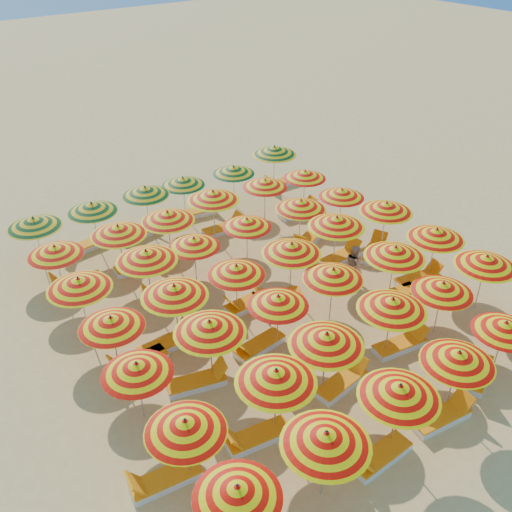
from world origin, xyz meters
The scene contains 71 objects.
ground centered at (0.00, 0.00, 0.00)m, with size 120.00×120.00×0.00m, color tan.
umbrella_0 centered at (-5.70, -6.62, 1.75)m, with size 1.96×1.96×1.98m.
umbrella_1 centered at (-3.47, -6.78, 1.91)m, with size 2.22×2.22×2.17m.
umbrella_2 centered at (-1.09, -6.76, 1.89)m, with size 2.22×2.22×2.14m.
umbrella_3 centered at (1.09, -6.81, 1.82)m, with size 2.24×2.24×2.06m.
umbrella_4 centered at (3.32, -6.74, 1.69)m, with size 2.11×2.11×1.91m.
umbrella_6 centered at (-5.71, -4.58, 1.79)m, with size 1.95×1.95×2.04m.
umbrella_7 centered at (-3.18, -4.65, 1.93)m, with size 2.17×2.17×2.20m.
umbrella_8 centered at (-1.25, -4.36, 1.93)m, with size 2.24×2.24×2.19m.
umbrella_9 centered at (1.33, -4.33, 1.91)m, with size 2.29×2.29×2.17m.
umbrella_10 centered at (3.37, -4.55, 1.77)m, with size 2.38×2.38×2.01m.
umbrella_11 centered at (5.56, -4.53, 1.88)m, with size 2.11×2.11×2.14m.
umbrella_12 centered at (-5.73, -2.19, 1.74)m, with size 2.25×2.25×1.98m.
umbrella_13 centered at (-3.46, -2.07, 1.91)m, with size 2.35×2.35×2.17m.
umbrella_14 centered at (-1.06, -2.05, 1.73)m, with size 2.41×2.41×1.96m.
umbrella_15 centered at (1.12, -2.08, 1.82)m, with size 2.59×2.59×2.07m.
umbrella_16 centered at (3.56, -2.43, 1.92)m, with size 2.28×2.28×2.18m.
umbrella_17 centered at (5.68, -2.43, 1.88)m, with size 2.35×2.35×2.13m.
umbrella_18 centered at (-5.49, -0.10, 1.76)m, with size 2.15×2.15×2.00m.
umbrella_19 centered at (-3.41, -0.03, 1.92)m, with size 2.59×2.59×2.18m.
umbrella_20 centered at (-1.15, -0.01, 1.76)m, with size 1.97×1.97×2.00m.
umbrella_21 centered at (0.97, -0.19, 1.90)m, with size 2.54×2.54×2.15m.
umbrella_22 centered at (3.38, 0.20, 1.95)m, with size 2.22×2.22×2.21m.
umbrella_23 centered at (5.75, -0.02, 1.90)m, with size 2.45×2.45×2.16m.
umbrella_24 centered at (-5.55, 2.08, 1.88)m, with size 2.32×2.32×2.13m.
umbrella_25 centered at (-3.18, 2.24, 1.92)m, with size 2.47×2.47×2.18m.
umbrella_26 centered at (-1.30, 2.37, 1.70)m, with size 1.93×1.93×1.93m.
umbrella_27 centered at (1.00, 2.42, 1.70)m, with size 2.04×2.04×1.93m.
umbrella_28 centered at (3.38, 2.18, 1.83)m, with size 2.36×2.36×2.08m.
umbrella_29 centered at (5.51, 2.13, 1.72)m, with size 2.44×2.44×1.95m.
umbrella_30 centered at (-5.40, 4.61, 1.76)m, with size 2.47×2.47×1.99m.
umbrella_31 centered at (-3.17, 4.43, 1.87)m, with size 2.45×2.45×2.12m.
umbrella_32 centered at (-1.26, 4.30, 1.88)m, with size 2.35×2.35×2.14m.
umbrella_33 centered at (0.96, 4.66, 1.93)m, with size 2.25×2.25×2.19m.
umbrella_34 centered at (3.54, 4.67, 1.75)m, with size 1.90×1.90×1.98m.
umbrella_35 centered at (5.50, 4.42, 1.72)m, with size 2.39×2.39×1.95m.
umbrella_36 centered at (-5.39, 6.80, 1.86)m, with size 2.45×2.45×2.11m.
umbrella_37 centered at (-3.20, 6.74, 1.81)m, with size 2.56×2.56×2.06m.
umbrella_38 centered at (-0.90, 6.82, 1.82)m, with size 2.48×2.48×2.06m.
umbrella_39 centered at (0.91, 6.93, 1.71)m, with size 2.13×2.13×1.94m.
umbrella_40 centered at (3.29, 6.63, 1.72)m, with size 2.08×2.08×1.95m.
umbrella_41 centered at (5.79, 6.94, 1.94)m, with size 2.16×2.16×2.20m.
lounger_1 centered at (-1.69, -6.95, 0.15)m, with size 1.74×0.62×0.69m.
lounger_2 centered at (0.59, -7.05, 0.15)m, with size 1.80×0.82×0.69m.
lounger_3 centered at (2.73, -6.62, 0.15)m, with size 1.82×1.23×0.69m.
lounger_5 centered at (-6.30, -4.38, 0.15)m, with size 1.79×0.81×0.69m.
lounger_6 centered at (-3.78, -4.66, 0.15)m, with size 1.80×0.85×0.69m.
lounger_7 centered at (-0.66, -4.54, 0.15)m, with size 1.79×0.79×0.69m.
lounger_8 centered at (1.93, -4.43, 0.15)m, with size 1.80×0.86×0.69m.
lounger_9 centered at (-3.96, -2.09, 0.15)m, with size 1.82×1.01×0.69m.
lounger_10 centered at (-1.66, -1.87, 0.15)m, with size 1.78×0.75×0.69m.
lounger_11 centered at (4.16, -2.61, 0.15)m, with size 1.79×0.78×0.69m.
lounger_12 centered at (5.18, -2.39, 0.15)m, with size 1.81×0.90×0.69m.
lounger_13 centered at (-4.99, -0.35, 0.15)m, with size 1.73×0.58×0.69m.
lounger_14 centered at (-3.91, -0.12, 0.15)m, with size 1.74×0.60×0.69m.
lounger_15 centered at (-0.65, 0.10, 0.15)m, with size 1.75×0.65×0.69m.
lounger_16 centered at (0.37, -0.16, 0.15)m, with size 1.82×1.20×0.69m.
lounger_17 centered at (3.98, 0.38, 0.15)m, with size 1.77×0.70×0.69m.
lounger_18 centered at (5.25, -0.06, 0.15)m, with size 1.82×1.21×0.69m.
lounger_19 centered at (-2.68, 2.03, 0.15)m, with size 1.83×1.15×0.69m.
lounger_20 centered at (3.88, 2.14, 0.15)m, with size 1.83×1.14×0.69m.
lounger_21 centered at (-4.90, 4.76, 0.15)m, with size 1.80×0.83×0.69m.
lounger_22 centered at (-2.57, 4.43, 0.15)m, with size 1.77×0.69×0.69m.
lounger_23 centered at (1.56, 4.90, 0.15)m, with size 1.76×0.68×0.69m.
lounger_24 centered at (5.00, 4.17, 0.15)m, with size 1.78×0.73×0.69m.
lounger_25 centered at (-3.79, 6.93, 0.15)m, with size 1.79×0.80×0.69m.
lounger_26 centered at (-1.40, 6.61, 0.15)m, with size 1.81×0.88×0.69m.
lounger_27 centered at (1.51, 6.77, 0.15)m, with size 1.80×0.83×0.69m.
lounger_28 centered at (6.30, 6.99, 0.15)m, with size 1.75×0.64×0.69m.
beachgoer_a centered at (3.32, -1.11, 0.67)m, with size 0.49×0.32×1.35m, color tan.
beachgoer_b centered at (3.29, -0.94, 0.75)m, with size 0.73×0.57×1.50m, color tan.
Camera 1 is at (-9.63, -12.59, 11.85)m, focal length 40.00 mm.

